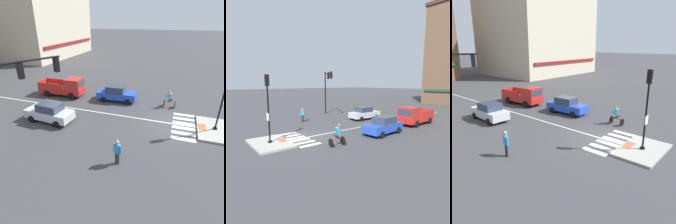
% 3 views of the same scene
% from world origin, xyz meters
% --- Properties ---
extents(ground_plane, '(300.00, 300.00, 0.00)m').
position_xyz_m(ground_plane, '(0.00, 0.00, 0.00)').
color(ground_plane, '#3D3D3F').
extents(traffic_island, '(3.99, 2.61, 0.15)m').
position_xyz_m(traffic_island, '(0.00, -3.31, 0.07)').
color(traffic_island, '#A3A099').
rests_on(traffic_island, ground).
extents(tactile_pad_front, '(1.10, 0.60, 0.01)m').
position_xyz_m(tactile_pad_front, '(0.00, -2.35, 0.15)').
color(tactile_pad_front, '#DB5B38').
rests_on(tactile_pad_front, traffic_island).
extents(crosswalk_stripe_a, '(0.44, 1.80, 0.01)m').
position_xyz_m(crosswalk_stripe_a, '(-2.10, -0.99, 0.00)').
color(crosswalk_stripe_a, silver).
rests_on(crosswalk_stripe_a, ground).
extents(crosswalk_stripe_b, '(0.44, 1.80, 0.01)m').
position_xyz_m(crosswalk_stripe_b, '(-1.26, -0.99, 0.00)').
color(crosswalk_stripe_b, silver).
rests_on(crosswalk_stripe_b, ground).
extents(crosswalk_stripe_c, '(0.44, 1.80, 0.01)m').
position_xyz_m(crosswalk_stripe_c, '(-0.42, -0.99, 0.00)').
color(crosswalk_stripe_c, silver).
rests_on(crosswalk_stripe_c, ground).
extents(crosswalk_stripe_d, '(0.44, 1.80, 0.01)m').
position_xyz_m(crosswalk_stripe_d, '(0.42, -0.99, 0.00)').
color(crosswalk_stripe_d, silver).
rests_on(crosswalk_stripe_d, ground).
extents(crosswalk_stripe_e, '(0.44, 1.80, 0.01)m').
position_xyz_m(crosswalk_stripe_e, '(1.26, -0.99, 0.00)').
color(crosswalk_stripe_e, silver).
rests_on(crosswalk_stripe_e, ground).
extents(crosswalk_stripe_f, '(0.44, 1.80, 0.01)m').
position_xyz_m(crosswalk_stripe_f, '(2.10, -0.99, 0.00)').
color(crosswalk_stripe_f, silver).
rests_on(crosswalk_stripe_f, ground).
extents(lane_centre_line, '(0.14, 28.00, 0.01)m').
position_xyz_m(lane_centre_line, '(0.06, 10.00, 0.00)').
color(lane_centre_line, silver).
rests_on(lane_centre_line, ground).
extents(traffic_light_mast, '(4.72, 2.39, 6.33)m').
position_xyz_m(traffic_light_mast, '(-8.55, 8.11, 4.42)').
color(traffic_light_mast, black).
rests_on(traffic_light_mast, ground).
extents(building_corner_left, '(22.16, 18.74, 18.28)m').
position_xyz_m(building_corner_left, '(25.05, 32.91, 9.16)').
color(building_corner_left, beige).
rests_on(building_corner_left, ground).
extents(car_blue_eastbound_mid, '(2.01, 4.19, 1.64)m').
position_xyz_m(car_blue_eastbound_mid, '(3.42, 5.96, 0.81)').
color(car_blue_eastbound_mid, '#2347B7').
rests_on(car_blue_eastbound_mid, ground).
extents(car_silver_westbound_far, '(2.01, 4.18, 1.64)m').
position_xyz_m(car_silver_westbound_far, '(-2.83, 9.96, 0.81)').
color(car_silver_westbound_far, silver).
rests_on(car_silver_westbound_far, ground).
extents(pickup_truck_red_eastbound_far, '(2.22, 5.17, 2.08)m').
position_xyz_m(pickup_truck_red_eastbound_far, '(2.99, 11.91, 0.98)').
color(pickup_truck_red_eastbound_far, red).
rests_on(pickup_truck_red_eastbound_far, ground).
extents(cyclist, '(0.76, 1.15, 1.68)m').
position_xyz_m(cyclist, '(3.53, 0.52, 0.87)').
color(cyclist, black).
rests_on(cyclist, ground).
extents(pedestrian_at_curb_left, '(0.31, 0.53, 1.67)m').
position_xyz_m(pedestrian_at_curb_left, '(-6.21, 2.81, 0.98)').
color(pedestrian_at_curb_left, black).
rests_on(pedestrian_at_curb_left, ground).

